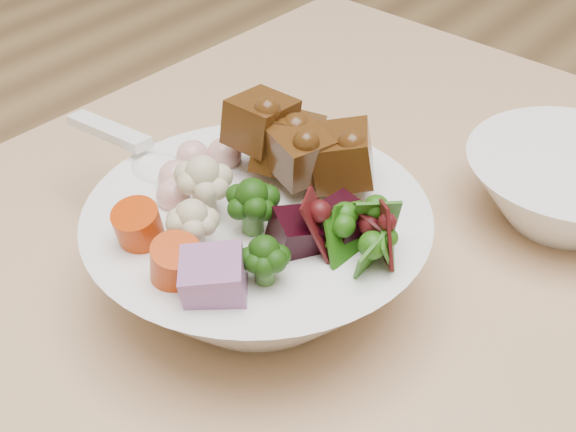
% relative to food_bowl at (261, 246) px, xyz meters
% --- Properties ---
extents(food_bowl, '(0.24, 0.24, 0.13)m').
position_rel_food_bowl_xyz_m(food_bowl, '(0.00, 0.00, 0.00)').
color(food_bowl, white).
rests_on(food_bowl, dining_table).
extents(soup_spoon, '(0.14, 0.05, 0.03)m').
position_rel_food_bowl_xyz_m(soup_spoon, '(-0.11, -0.00, 0.03)').
color(soup_spoon, white).
rests_on(soup_spoon, food_bowl).
extents(side_bowl, '(0.17, 0.17, 0.06)m').
position_rel_food_bowl_xyz_m(side_bowl, '(0.14, 0.23, -0.01)').
color(side_bowl, white).
rests_on(side_bowl, dining_table).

